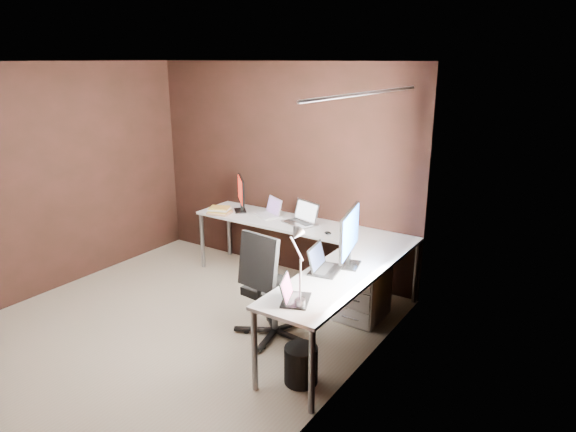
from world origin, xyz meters
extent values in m
cube|color=tan|center=(0.00, 0.00, 0.00)|extent=(3.60, 3.60, 0.00)
cube|color=white|center=(0.00, 0.00, 2.50)|extent=(3.60, 3.60, 0.00)
cube|color=black|center=(0.00, 1.80, 1.25)|extent=(3.60, 0.00, 2.50)
cube|color=black|center=(-1.80, 0.00, 1.25)|extent=(0.00, 3.60, 2.50)
cube|color=black|center=(1.80, 0.00, 1.25)|extent=(0.00, 3.60, 2.50)
cube|color=white|center=(1.79, 0.35, 1.45)|extent=(0.00, 1.00, 1.30)
cube|color=orange|center=(1.75, -0.38, 1.25)|extent=(0.01, 0.35, 2.00)
cube|color=orange|center=(1.75, 1.07, 1.25)|extent=(0.01, 0.35, 2.00)
cylinder|color=slate|center=(1.75, 0.35, 2.28)|extent=(0.02, 1.90, 0.02)
cube|color=white|center=(0.48, 1.50, 0.71)|extent=(2.65, 0.60, 0.03)
cube|color=white|center=(1.50, 0.38, 0.71)|extent=(0.60, 1.65, 0.03)
cylinder|color=slate|center=(-0.81, 1.24, 0.35)|extent=(0.05, 0.05, 0.70)
cylinder|color=slate|center=(-0.81, 1.76, 0.35)|extent=(0.05, 0.05, 0.70)
cylinder|color=slate|center=(1.24, -0.41, 0.35)|extent=(0.05, 0.05, 0.70)
cylinder|color=slate|center=(1.76, -0.41, 0.35)|extent=(0.05, 0.05, 0.70)
cylinder|color=slate|center=(1.76, 1.76, 0.35)|extent=(0.05, 0.05, 0.70)
cube|color=white|center=(1.43, 1.15, 0.30)|extent=(0.42, 0.50, 0.60)
cube|color=black|center=(-0.42, 1.52, 0.74)|extent=(0.25, 0.25, 0.01)
cube|color=black|center=(-0.40, 1.53, 0.79)|extent=(0.06, 0.06, 0.10)
cube|color=black|center=(-0.40, 1.53, 1.00)|extent=(0.36, 0.37, 0.31)
cube|color=red|center=(-0.41, 1.52, 1.00)|extent=(0.32, 0.33, 0.28)
cube|color=black|center=(1.50, 0.70, 0.74)|extent=(0.21, 0.27, 0.01)
cube|color=black|center=(1.48, 0.70, 0.80)|extent=(0.05, 0.06, 0.11)
cube|color=black|center=(1.48, 0.70, 1.06)|extent=(0.18, 0.63, 0.40)
cube|color=blue|center=(1.49, 0.70, 1.06)|extent=(0.15, 0.60, 0.37)
cube|color=white|center=(-0.02, 1.54, 0.74)|extent=(0.38, 0.34, 0.02)
cube|color=white|center=(0.02, 1.62, 0.84)|extent=(0.31, 0.20, 0.20)
cube|color=#7C5496|center=(0.02, 1.61, 0.84)|extent=(0.27, 0.17, 0.17)
cube|color=silver|center=(0.46, 1.49, 0.74)|extent=(0.43, 0.36, 0.02)
cube|color=silver|center=(0.49, 1.59, 0.86)|extent=(0.37, 0.18, 0.23)
cube|color=white|center=(0.49, 1.58, 0.86)|extent=(0.33, 0.15, 0.20)
cube|color=black|center=(1.37, 0.48, 0.74)|extent=(0.29, 0.38, 0.02)
cube|color=black|center=(1.28, 0.47, 0.85)|extent=(0.12, 0.34, 0.21)
cube|color=#19213A|center=(1.29, 0.47, 0.85)|extent=(0.10, 0.30, 0.18)
cube|color=black|center=(1.46, -0.16, 0.74)|extent=(0.29, 0.34, 0.02)
cube|color=black|center=(1.39, -0.19, 0.83)|extent=(0.16, 0.29, 0.18)
cube|color=#C84E8A|center=(1.40, -0.19, 0.83)|extent=(0.14, 0.25, 0.15)
cube|color=tan|center=(-0.56, 1.30, 0.74)|extent=(0.29, 0.25, 0.03)
cube|color=gold|center=(-0.56, 1.30, 0.77)|extent=(0.28, 0.24, 0.02)
cube|color=white|center=(-0.56, 1.30, 0.79)|extent=(0.30, 0.27, 0.02)
cube|color=gold|center=(-0.56, 1.30, 0.80)|extent=(0.28, 0.25, 0.02)
ellipsoid|color=black|center=(-0.50, 1.30, 0.75)|extent=(0.09, 0.07, 0.03)
ellipsoid|color=black|center=(0.91, 1.35, 0.75)|extent=(0.09, 0.07, 0.03)
cylinder|color=slate|center=(1.54, -0.23, 0.76)|extent=(0.08, 0.08, 0.06)
cylinder|color=slate|center=(1.54, -0.23, 0.95)|extent=(0.02, 0.02, 0.33)
cylinder|color=slate|center=(1.49, -0.20, 1.18)|extent=(0.02, 0.18, 0.24)
cone|color=slate|center=(1.44, -0.13, 1.26)|extent=(0.10, 0.13, 0.13)
cylinder|color=slate|center=(0.89, 0.38, 0.25)|extent=(0.06, 0.06, 0.38)
cube|color=black|center=(0.89, 0.38, 0.46)|extent=(0.50, 0.50, 0.08)
cube|color=black|center=(0.86, 0.17, 0.81)|extent=(0.42, 0.16, 0.50)
cylinder|color=black|center=(1.50, -0.13, 0.16)|extent=(0.36, 0.36, 0.32)
camera|label=1|loc=(3.39, -3.20, 2.53)|focal=32.00mm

